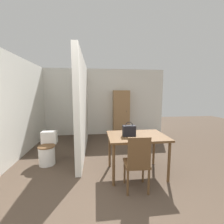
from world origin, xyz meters
TOP-DOWN VIEW (x-y plane):
  - wall_back at (0.00, 4.25)m, footprint 5.04×0.12m
  - wall_left at (-2.08, 2.09)m, footprint 0.12×5.19m
  - partition_wall at (-0.51, 2.69)m, footprint 0.12×3.00m
  - dining_table at (0.63, 1.20)m, footprint 1.12×0.81m
  - wooden_chair at (0.49, 0.67)m, footprint 0.41×0.41m
  - toilet at (-1.26, 1.87)m, footprint 0.37×0.52m
  - handbag at (0.46, 1.17)m, footprint 0.24×0.13m
  - wooden_cabinet at (0.81, 3.98)m, footprint 0.60×0.40m

SIDE VIEW (x-z plane):
  - toilet at x=-1.26m, z-range -0.05..0.65m
  - wooden_chair at x=0.49m, z-range 0.03..0.98m
  - dining_table at x=0.63m, z-range 0.31..1.09m
  - wooden_cabinet at x=0.81m, z-range 0.00..1.70m
  - handbag at x=0.46m, z-range 0.76..1.03m
  - wall_back at x=0.00m, z-range 0.00..2.50m
  - wall_left at x=-2.08m, z-range 0.00..2.50m
  - partition_wall at x=-0.51m, z-range 0.00..2.50m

